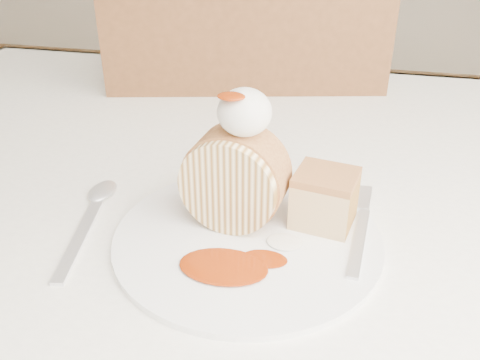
# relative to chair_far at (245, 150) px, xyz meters

# --- Properties ---
(table) EXTENTS (1.40, 0.90, 0.75)m
(table) POSITION_rel_chair_far_xyz_m (0.15, -0.41, 0.08)
(table) COLOR white
(table) RESTS_ON ground
(chair_far) EXTENTS (0.57, 0.57, 1.01)m
(chair_far) POSITION_rel_chair_far_xyz_m (0.00, 0.00, 0.00)
(chair_far) COLOR brown
(chair_far) RESTS_ON ground
(plate) EXTENTS (0.32, 0.32, 0.01)m
(plate) POSITION_rel_chair_far_xyz_m (0.11, -0.54, 0.18)
(plate) COLOR white
(plate) RESTS_ON table
(roulade_slice) EXTENTS (0.11, 0.07, 0.10)m
(roulade_slice) POSITION_rel_chair_far_xyz_m (0.09, -0.51, 0.23)
(roulade_slice) COLOR #FEE7B0
(roulade_slice) RESTS_ON plate
(cake_chunk) EXTENTS (0.07, 0.07, 0.05)m
(cake_chunk) POSITION_rel_chair_far_xyz_m (0.19, -0.50, 0.21)
(cake_chunk) COLOR #B07A42
(cake_chunk) RESTS_ON plate
(whipped_cream) EXTENTS (0.05, 0.05, 0.05)m
(whipped_cream) POSITION_rel_chair_far_xyz_m (0.10, -0.51, 0.31)
(whipped_cream) COLOR white
(whipped_cream) RESTS_ON roulade_slice
(caramel_drizzle) EXTENTS (0.03, 0.02, 0.01)m
(caramel_drizzle) POSITION_rel_chair_far_xyz_m (0.09, -0.53, 0.33)
(caramel_drizzle) COLOR #892705
(caramel_drizzle) RESTS_ON whipped_cream
(caramel_pool) EXTENTS (0.09, 0.07, 0.00)m
(caramel_pool) POSITION_rel_chair_far_xyz_m (0.10, -0.59, 0.18)
(caramel_pool) COLOR #892705
(caramel_pool) RESTS_ON plate
(fork) EXTENTS (0.04, 0.17, 0.00)m
(fork) POSITION_rel_chair_far_xyz_m (0.23, -0.53, 0.18)
(fork) COLOR silver
(fork) RESTS_ON plate
(spoon) EXTENTS (0.06, 0.18, 0.00)m
(spoon) POSITION_rel_chair_far_xyz_m (-0.06, -0.57, 0.18)
(spoon) COLOR silver
(spoon) RESTS_ON table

